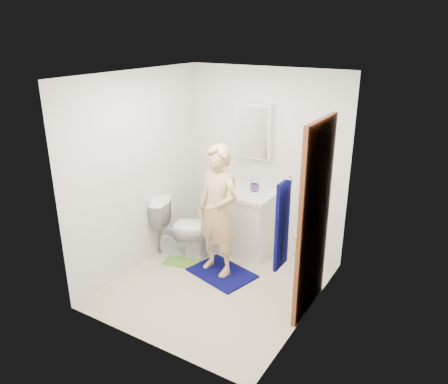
% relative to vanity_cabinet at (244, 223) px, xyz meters
% --- Properties ---
extents(floor, '(2.20, 2.40, 0.02)m').
position_rel_vanity_cabinet_xyz_m(floor, '(0.15, -0.91, -0.41)').
color(floor, beige).
rests_on(floor, ground).
extents(ceiling, '(2.20, 2.40, 0.02)m').
position_rel_vanity_cabinet_xyz_m(ceiling, '(0.15, -0.91, 2.01)').
color(ceiling, white).
rests_on(ceiling, ground).
extents(wall_back, '(2.20, 0.02, 2.40)m').
position_rel_vanity_cabinet_xyz_m(wall_back, '(0.15, 0.30, 0.80)').
color(wall_back, silver).
rests_on(wall_back, ground).
extents(wall_front, '(2.20, 0.02, 2.40)m').
position_rel_vanity_cabinet_xyz_m(wall_front, '(0.15, -2.12, 0.80)').
color(wall_front, silver).
rests_on(wall_front, ground).
extents(wall_left, '(0.02, 2.40, 2.40)m').
position_rel_vanity_cabinet_xyz_m(wall_left, '(-0.96, -0.91, 0.80)').
color(wall_left, silver).
rests_on(wall_left, ground).
extents(wall_right, '(0.02, 2.40, 2.40)m').
position_rel_vanity_cabinet_xyz_m(wall_right, '(1.26, -0.91, 0.80)').
color(wall_right, silver).
rests_on(wall_right, ground).
extents(vanity_cabinet, '(0.75, 0.55, 0.80)m').
position_rel_vanity_cabinet_xyz_m(vanity_cabinet, '(0.00, 0.00, 0.00)').
color(vanity_cabinet, white).
rests_on(vanity_cabinet, floor).
extents(countertop, '(0.79, 0.59, 0.05)m').
position_rel_vanity_cabinet_xyz_m(countertop, '(0.00, 0.00, 0.43)').
color(countertop, white).
rests_on(countertop, vanity_cabinet).
extents(sink_basin, '(0.40, 0.40, 0.03)m').
position_rel_vanity_cabinet_xyz_m(sink_basin, '(0.00, 0.00, 0.44)').
color(sink_basin, white).
rests_on(sink_basin, countertop).
extents(faucet, '(0.03, 0.03, 0.12)m').
position_rel_vanity_cabinet_xyz_m(faucet, '(0.00, 0.18, 0.51)').
color(faucet, silver).
rests_on(faucet, countertop).
extents(medicine_cabinet, '(0.50, 0.12, 0.70)m').
position_rel_vanity_cabinet_xyz_m(medicine_cabinet, '(0.00, 0.22, 1.20)').
color(medicine_cabinet, white).
rests_on(medicine_cabinet, wall_back).
extents(mirror_panel, '(0.46, 0.01, 0.66)m').
position_rel_vanity_cabinet_xyz_m(mirror_panel, '(0.00, 0.16, 1.20)').
color(mirror_panel, white).
rests_on(mirror_panel, wall_back).
extents(door, '(0.05, 0.80, 2.05)m').
position_rel_vanity_cabinet_xyz_m(door, '(1.22, -0.76, 0.62)').
color(door, brown).
rests_on(door, ground).
extents(door_knob, '(0.07, 0.07, 0.07)m').
position_rel_vanity_cabinet_xyz_m(door_knob, '(1.18, -1.08, 0.55)').
color(door_knob, gold).
rests_on(door_knob, door).
extents(towel, '(0.03, 0.24, 0.80)m').
position_rel_vanity_cabinet_xyz_m(towel, '(1.18, -1.48, 0.85)').
color(towel, '#080A51').
rests_on(towel, wall_right).
extents(towel_hook, '(0.06, 0.02, 0.02)m').
position_rel_vanity_cabinet_xyz_m(towel_hook, '(1.22, -1.48, 1.27)').
color(towel_hook, silver).
rests_on(towel_hook, wall_right).
extents(toilet, '(0.86, 0.66, 0.77)m').
position_rel_vanity_cabinet_xyz_m(toilet, '(-0.62, -0.52, -0.01)').
color(toilet, white).
rests_on(toilet, floor).
extents(bath_mat, '(0.86, 0.71, 0.02)m').
position_rel_vanity_cabinet_xyz_m(bath_mat, '(0.08, -0.68, -0.39)').
color(bath_mat, '#080A51').
rests_on(bath_mat, floor).
extents(green_rug, '(0.51, 0.46, 0.02)m').
position_rel_vanity_cabinet_xyz_m(green_rug, '(-0.52, -0.65, -0.39)').
color(green_rug, '#659D34').
rests_on(green_rug, floor).
extents(soap_dispenser, '(0.10, 0.10, 0.21)m').
position_rel_vanity_cabinet_xyz_m(soap_dispenser, '(-0.20, -0.02, 0.55)').
color(soap_dispenser, tan).
rests_on(soap_dispenser, countertop).
extents(toothbrush_cup, '(0.16, 0.16, 0.10)m').
position_rel_vanity_cabinet_xyz_m(toothbrush_cup, '(0.11, 0.07, 0.50)').
color(toothbrush_cup, '#5D3E88').
rests_on(toothbrush_cup, countertop).
extents(man, '(0.64, 0.49, 1.59)m').
position_rel_vanity_cabinet_xyz_m(man, '(0.01, -0.66, 0.42)').
color(man, '#DFB67D').
rests_on(man, bath_mat).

